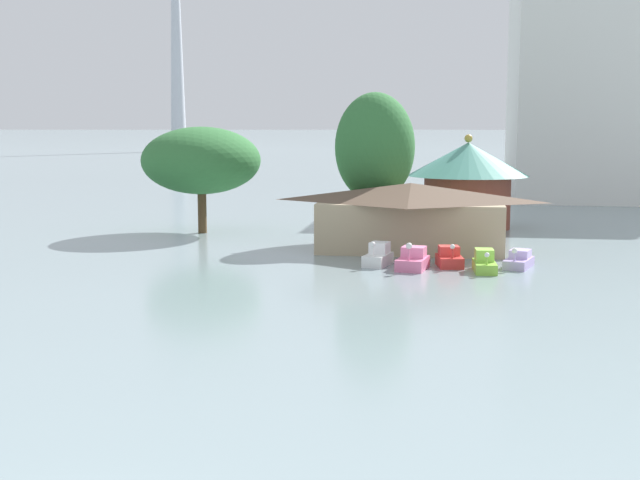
{
  "coord_description": "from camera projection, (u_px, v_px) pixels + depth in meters",
  "views": [
    {
      "loc": [
        8.35,
        -16.07,
        9.23
      ],
      "look_at": [
        1.88,
        26.91,
        3.14
      ],
      "focal_mm": 47.39,
      "sensor_mm": 36.0,
      "label": 1
    }
  ],
  "objects": [
    {
      "name": "pedal_boat_red",
      "position": [
        449.0,
        258.0,
        54.32
      ],
      "size": [
        1.88,
        2.79,
        1.61
      ],
      "rotation": [
        0.0,
        0.0,
        -1.41
      ],
      "color": "red",
      "rests_on": "ground"
    },
    {
      "name": "pedal_boat_pink",
      "position": [
        413.0,
        260.0,
        53.25
      ],
      "size": [
        2.14,
        3.04,
        1.85
      ],
      "rotation": [
        0.0,
        0.0,
        -1.74
      ],
      "color": "pink",
      "rests_on": "ground"
    },
    {
      "name": "pedal_boat_white",
      "position": [
        378.0,
        256.0,
        54.72
      ],
      "size": [
        1.93,
        2.89,
        1.69
      ],
      "rotation": [
        0.0,
        0.0,
        -1.81
      ],
      "color": "white",
      "rests_on": "ground"
    },
    {
      "name": "pedal_boat_lime",
      "position": [
        485.0,
        263.0,
        52.45
      ],
      "size": [
        1.46,
        3.06,
        1.4
      ],
      "rotation": [
        0.0,
        0.0,
        -1.52
      ],
      "color": "#8CCC3F",
      "rests_on": "ground"
    },
    {
      "name": "green_roof_pavilion",
      "position": [
        468.0,
        178.0,
        73.63
      ],
      "size": [
        10.54,
        10.54,
        8.16
      ],
      "color": "brown",
      "rests_on": "ground"
    },
    {
      "name": "background_building_block",
      "position": [
        625.0,
        85.0,
        100.18
      ],
      "size": [
        26.77,
        19.85,
        27.18
      ],
      "color": "silver",
      "rests_on": "ground"
    },
    {
      "name": "boathouse",
      "position": [
        411.0,
        215.0,
        60.98
      ],
      "size": [
        14.12,
        8.0,
        4.87
      ],
      "color": "tan",
      "rests_on": "ground"
    },
    {
      "name": "pedal_boat_lavender",
      "position": [
        519.0,
        260.0,
        53.94
      ],
      "size": [
        2.24,
        3.28,
        1.43
      ],
      "rotation": [
        0.0,
        0.0,
        -1.88
      ],
      "color": "#B299D8",
      "rests_on": "ground"
    },
    {
      "name": "shoreline_tree_mid",
      "position": [
        375.0,
        147.0,
        65.16
      ],
      "size": [
        6.19,
        6.19,
        11.51
      ],
      "color": "brown",
      "rests_on": "ground"
    },
    {
      "name": "shoreline_tree_tall_left",
      "position": [
        201.0,
        161.0,
        69.96
      ],
      "size": [
        9.88,
        9.88,
        8.84
      ],
      "color": "brown",
      "rests_on": "ground"
    }
  ]
}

